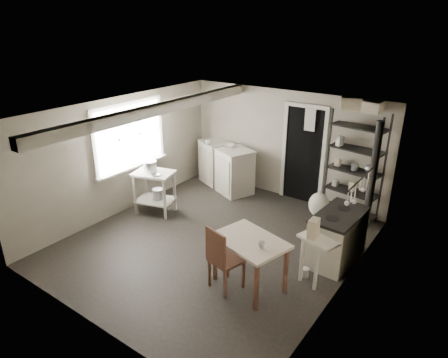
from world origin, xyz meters
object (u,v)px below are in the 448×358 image
Objects in this scene: chair at (226,259)px; flour_sack at (319,205)px; stove at (337,236)px; work_table at (249,263)px; base_cabinets at (226,168)px; shelf_rack at (354,172)px; stockpot at (150,168)px; prep_table at (155,194)px.

flour_sack is (0.18, 2.87, -0.24)m from chair.
flour_sack is (-0.84, 1.27, -0.20)m from stove.
base_cabinets is at bearing 130.90° from work_table.
base_cabinets is 3.68m from work_table.
base_cabinets is 3.69m from chair.
chair is 2.89m from flour_sack.
work_table is at bearing -90.60° from shelf_rack.
shelf_rack is 2.12× the size of chair.
stove is (3.18, -1.40, -0.02)m from base_cabinets.
stockpot is at bearing 162.37° from work_table.
base_cabinets is at bearing 75.72° from stockpot.
shelf_rack reaches higher than flour_sack.
work_table is at bearing -17.63° from stockpot.
stockpot is at bearing 170.80° from chair.
stockpot is 3.90m from shelf_rack.
prep_table is 0.86× the size of chair.
flour_sack is at bearing 31.73° from stockpot.
shelf_rack is 4.27× the size of flour_sack.
stove is 1.05× the size of work_table.
stockpot is 0.25× the size of stove.
work_table is 2.06× the size of flour_sack.
base_cabinets is 1.52× the size of chair.
shelf_rack is (3.23, 2.06, 0.55)m from prep_table.
prep_table is at bearing -79.55° from base_cabinets.
work_table reaches higher than flour_sack.
stockpot is 3.38m from flour_sack.
stockpot reaches higher than prep_table.
base_cabinets is 0.72× the size of shelf_rack.
prep_table reaches higher than work_table.
stockpot reaches higher than base_cabinets.
base_cabinets reaches higher than work_table.
base_cabinets is (0.39, 1.87, 0.06)m from prep_table.
stove is 1.59m from work_table.
base_cabinets is at bearing 78.28° from prep_table.
stove is at bearing -1.51° from base_cabinets.
chair is (-0.69, -3.19, -0.46)m from shelf_rack.
stove is at bearing -70.14° from shelf_rack.
prep_table reaches higher than flour_sack.
stove is (0.34, -1.59, -0.51)m from shelf_rack.
stockpot is at bearing -140.47° from shelf_rack.
work_table is at bearing -26.93° from base_cabinets.
work_table is (2.88, -0.92, -0.56)m from stockpot.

